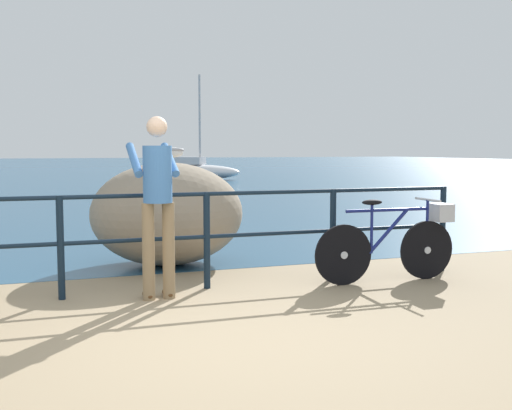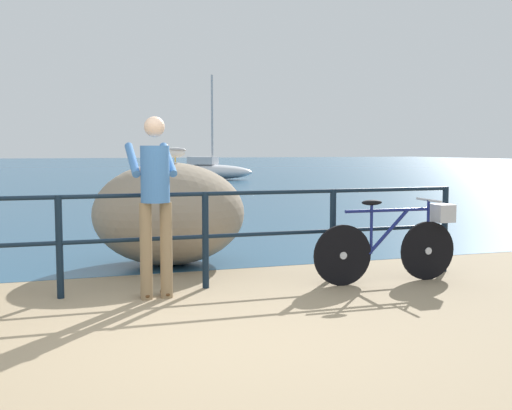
{
  "view_description": "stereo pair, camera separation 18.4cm",
  "coord_description": "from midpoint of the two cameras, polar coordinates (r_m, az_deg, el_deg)",
  "views": [
    {
      "loc": [
        -0.95,
        -4.52,
        1.47
      ],
      "look_at": [
        1.42,
        2.18,
        0.83
      ],
      "focal_mm": 43.93,
      "sensor_mm": 36.0,
      "label": 1
    },
    {
      "loc": [
        -0.78,
        -4.58,
        1.47
      ],
      "look_at": [
        1.42,
        2.18,
        0.83
      ],
      "focal_mm": 43.93,
      "sensor_mm": 36.0,
      "label": 2
    }
  ],
  "objects": [
    {
      "name": "seagull",
      "position": [
        8.01,
        -8.24,
        4.87
      ],
      "size": [
        0.34,
        0.19,
        0.23
      ],
      "rotation": [
        0.0,
        0.0,
        2.86
      ],
      "color": "gold",
      "rests_on": "breakwater_boulder_main"
    },
    {
      "name": "person_at_railing",
      "position": [
        6.16,
        -9.81,
        0.62
      ],
      "size": [
        0.46,
        0.64,
        1.78
      ],
      "rotation": [
        0.0,
        0.0,
        1.6
      ],
      "color": "#8C7251",
      "rests_on": "ground_plane"
    },
    {
      "name": "breakwater_boulder_main",
      "position": [
        8.0,
        -8.72,
        -0.8
      ],
      "size": [
        1.92,
        1.67,
        1.3
      ],
      "color": "gray",
      "rests_on": "ground"
    },
    {
      "name": "sea_surface",
      "position": [
        52.27,
        -18.58,
        3.31
      ],
      "size": [
        120.0,
        90.0,
        0.01
      ],
      "primitive_type": "cube",
      "color": "navy",
      "rests_on": "ground_plane"
    },
    {
      "name": "ground_plane",
      "position": [
        24.61,
        -17.46,
        1.4
      ],
      "size": [
        120.0,
        120.0,
        0.1
      ],
      "primitive_type": "cube",
      "color": "#937F60"
    },
    {
      "name": "bicycle",
      "position": [
        7.1,
        12.09,
        -3.1
      ],
      "size": [
        1.7,
        0.48,
        0.92
      ],
      "rotation": [
        0.0,
        0.0,
        -0.02
      ],
      "color": "black",
      "rests_on": "ground_plane"
    },
    {
      "name": "promenade_railing",
      "position": [
        6.45,
        -11.65,
        -2.37
      ],
      "size": [
        7.41,
        0.07,
        1.02
      ],
      "color": "black",
      "rests_on": "ground_plane"
    },
    {
      "name": "sailboat",
      "position": [
        29.87,
        -5.68,
        3.15
      ],
      "size": [
        4.26,
        3.74,
        4.9
      ],
      "rotation": [
        0.0,
        0.0,
        5.62
      ],
      "color": "white",
      "rests_on": "sea_surface"
    }
  ]
}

